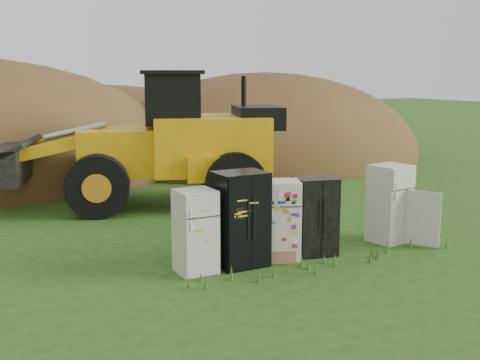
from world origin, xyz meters
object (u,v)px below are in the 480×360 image
object	(u,v)px
fridge_leftmost	(196,231)
fridge_dark_mid	(315,216)
fridge_sticker	(281,220)
wheel_loader	(138,139)
fridge_black_side	(240,219)
fridge_open_door	(389,203)

from	to	relation	value
fridge_leftmost	fridge_dark_mid	distance (m)	2.78
fridge_sticker	fridge_dark_mid	distance (m)	0.85
fridge_leftmost	fridge_dark_mid	world-z (taller)	fridge_dark_mid
fridge_sticker	wheel_loader	distance (m)	6.53
fridge_black_side	fridge_dark_mid	size ratio (longest dim) A/B	1.15
fridge_sticker	wheel_loader	world-z (taller)	wheel_loader
fridge_open_door	fridge_black_side	bearing A→B (deg)	169.51
fridge_sticker	wheel_loader	size ratio (longest dim) A/B	0.21
wheel_loader	fridge_leftmost	bearing A→B (deg)	-79.75
fridge_black_side	fridge_sticker	bearing A→B (deg)	-3.62
fridge_black_side	fridge_sticker	xyz separation A→B (m)	(0.94, -0.04, -0.12)
fridge_leftmost	fridge_dark_mid	bearing A→B (deg)	-2.18
fridge_leftmost	wheel_loader	bearing A→B (deg)	80.75
fridge_dark_mid	fridge_leftmost	bearing A→B (deg)	-169.03
fridge_dark_mid	fridge_open_door	distance (m)	2.09
wheel_loader	fridge_sticker	bearing A→B (deg)	-62.42
fridge_black_side	wheel_loader	bearing A→B (deg)	89.35
fridge_leftmost	fridge_sticker	bearing A→B (deg)	-2.20
fridge_black_side	wheel_loader	distance (m)	6.39
fridge_sticker	fridge_open_door	world-z (taller)	fridge_open_door
fridge_leftmost	fridge_open_door	size ratio (longest dim) A/B	0.92
fridge_black_side	wheel_loader	size ratio (longest dim) A/B	0.24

